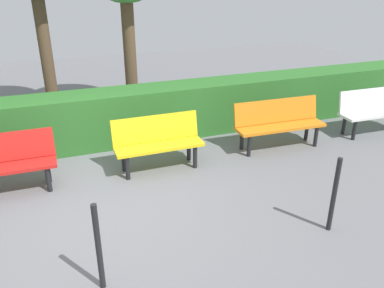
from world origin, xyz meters
The scene contains 7 objects.
ground_plane centered at (0.00, 0.00, 0.00)m, with size 20.37×20.37×0.00m, color slate.
bench_white centered at (-5.40, -0.84, 0.48)m, with size 1.45×0.50×0.86m.
bench_orange centered at (-3.29, -0.89, 0.48)m, with size 1.66×0.52×0.86m.
bench_yellow centered at (-1.02, -0.83, 0.48)m, with size 1.42×0.47×0.86m.
hedge_row centered at (-0.99, -2.10, 0.49)m, with size 16.37×0.73×0.99m, color #2D6B28.
railing_post_mid centered at (-2.57, 1.54, 0.50)m, with size 0.06×0.06×1.00m, color black.
railing_post_far centered at (0.25, 1.54, 0.50)m, with size 0.06×0.06×1.00m, color black.
Camera 1 is at (0.46, 4.76, 3.02)m, focal length 36.74 mm.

